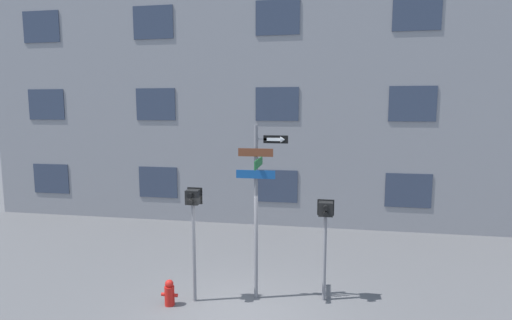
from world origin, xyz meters
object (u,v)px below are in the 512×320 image
(fire_hydrant, at_px, (169,293))
(street_sign_pole, at_px, (258,196))
(pedestrian_signal_left, at_px, (193,215))
(pedestrian_signal_right, at_px, (325,223))

(fire_hydrant, bearing_deg, street_sign_pole, 19.18)
(fire_hydrant, bearing_deg, pedestrian_signal_left, 30.30)
(pedestrian_signal_right, bearing_deg, fire_hydrant, -166.01)
(street_sign_pole, xyz_separation_m, pedestrian_signal_left, (-1.45, -0.38, -0.44))
(pedestrian_signal_right, relative_size, fire_hydrant, 3.94)
(street_sign_pole, bearing_deg, pedestrian_signal_right, 7.08)
(pedestrian_signal_left, distance_m, pedestrian_signal_right, 3.05)
(street_sign_pole, height_order, pedestrian_signal_right, street_sign_pole)
(pedestrian_signal_left, relative_size, fire_hydrant, 4.42)
(pedestrian_signal_right, height_order, fire_hydrant, pedestrian_signal_right)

